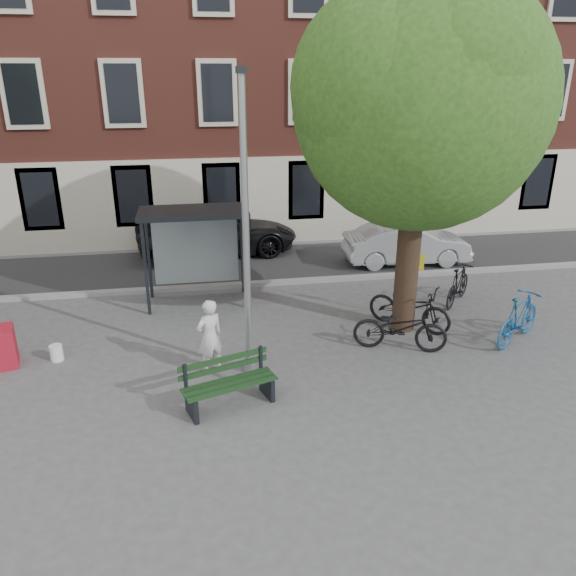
# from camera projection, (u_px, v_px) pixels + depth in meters

# --- Properties ---
(ground) EXTENTS (90.00, 90.00, 0.00)m
(ground) POSITION_uv_depth(u_px,v_px,m) (250.00, 371.00, 12.08)
(ground) COLOR #4C4C4F
(ground) RESTS_ON ground
(road) EXTENTS (40.00, 4.00, 0.01)m
(road) POSITION_uv_depth(u_px,v_px,m) (228.00, 265.00, 18.50)
(road) COLOR #28282B
(road) RESTS_ON ground
(curb_near) EXTENTS (40.00, 0.25, 0.12)m
(curb_near) POSITION_uv_depth(u_px,v_px,m) (232.00, 285.00, 16.65)
(curb_near) COLOR gray
(curb_near) RESTS_ON ground
(curb_far) EXTENTS (40.00, 0.25, 0.12)m
(curb_far) POSITION_uv_depth(u_px,v_px,m) (224.00, 246.00, 20.32)
(curb_far) COLOR gray
(curb_far) RESTS_ON ground
(building_row) EXTENTS (30.00, 8.00, 14.00)m
(building_row) POSITION_uv_depth(u_px,v_px,m) (210.00, 41.00, 21.44)
(building_row) COLOR brown
(building_row) RESTS_ON ground
(lamppost) EXTENTS (0.28, 0.35, 6.11)m
(lamppost) POSITION_uv_depth(u_px,v_px,m) (246.00, 247.00, 11.06)
(lamppost) COLOR #9EA0A3
(lamppost) RESTS_ON ground
(tree_right) EXTENTS (5.76, 5.60, 8.20)m
(tree_right) POSITION_uv_depth(u_px,v_px,m) (424.00, 91.00, 11.91)
(tree_right) COLOR black
(tree_right) RESTS_ON ground
(bus_shelter) EXTENTS (2.85, 1.45, 2.62)m
(bus_shelter) POSITION_uv_depth(u_px,v_px,m) (210.00, 234.00, 15.05)
(bus_shelter) COLOR #1E2328
(bus_shelter) RESTS_ON ground
(painter) EXTENTS (0.72, 0.64, 1.65)m
(painter) POSITION_uv_depth(u_px,v_px,m) (210.00, 337.00, 11.76)
(painter) COLOR silver
(painter) RESTS_ON ground
(bench) EXTENTS (1.90, 1.11, 0.93)m
(bench) POSITION_uv_depth(u_px,v_px,m) (229.00, 385.00, 10.71)
(bench) COLOR #1E2328
(bench) RESTS_ON ground
(bike_a) EXTENTS (2.25, 1.41, 1.11)m
(bike_a) POSITION_uv_depth(u_px,v_px,m) (400.00, 328.00, 12.79)
(bike_a) COLOR black
(bike_a) RESTS_ON ground
(bike_b) EXTENTS (1.96, 1.61, 1.20)m
(bike_b) POSITION_uv_depth(u_px,v_px,m) (519.00, 318.00, 13.16)
(bike_b) COLOR #185089
(bike_b) RESTS_ON ground
(bike_c) EXTENTS (2.07, 2.02, 1.13)m
(bike_c) POSITION_uv_depth(u_px,v_px,m) (410.00, 307.00, 13.89)
(bike_c) COLOR black
(bike_c) RESTS_ON ground
(bike_d) EXTENTS (1.59, 1.66, 1.08)m
(bike_d) POSITION_uv_depth(u_px,v_px,m) (458.00, 285.00, 15.35)
(bike_d) COLOR black
(bike_d) RESTS_ON ground
(car_dark) EXTENTS (5.77, 3.18, 1.53)m
(car_dark) POSITION_uv_depth(u_px,v_px,m) (217.00, 232.00, 19.47)
(car_dark) COLOR black
(car_dark) RESTS_ON ground
(car_silver) EXTENTS (4.15, 1.60, 1.35)m
(car_silver) POSITION_uv_depth(u_px,v_px,m) (406.00, 244.00, 18.47)
(car_silver) COLOR #A2A5A9
(car_silver) RESTS_ON ground
(bucket_b) EXTENTS (0.35, 0.35, 0.36)m
(bucket_b) POSITION_uv_depth(u_px,v_px,m) (56.00, 353.00, 12.45)
(bucket_b) COLOR white
(bucket_b) RESTS_ON ground
(notice_sign) EXTENTS (0.30, 0.13, 1.77)m
(notice_sign) POSITION_uv_depth(u_px,v_px,m) (417.00, 274.00, 14.06)
(notice_sign) COLOR #9EA0A3
(notice_sign) RESTS_ON ground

